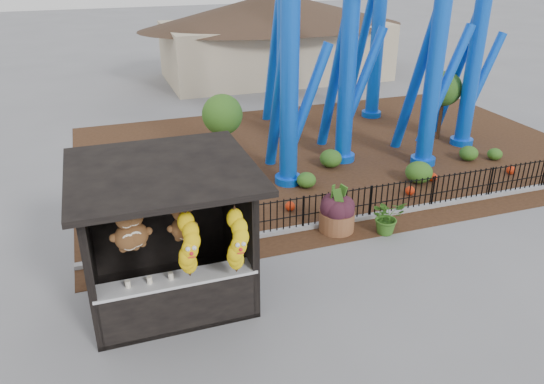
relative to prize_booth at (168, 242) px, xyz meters
name	(u,v)px	position (x,y,z in m)	size (l,w,h in m)	color
ground	(321,300)	(3.00, -0.90, -1.54)	(120.00, 120.00, 0.00)	slate
mulch_bed	(333,152)	(7.00, 7.10, -1.53)	(18.00, 12.00, 0.02)	#331E11
curb	(407,210)	(7.00, 2.10, -1.48)	(18.00, 0.18, 0.12)	gray
prize_booth	(168,242)	(0.00, 0.00, 0.00)	(3.50, 3.40, 3.12)	black
picket_fence	(436,192)	(7.90, 2.10, -1.04)	(12.20, 0.06, 1.00)	black
terracotta_planter	(337,221)	(4.64, 1.80, -1.26)	(0.94, 0.94, 0.55)	brown
planter_foliage	(338,201)	(4.64, 1.80, -0.67)	(0.70, 0.70, 0.64)	black
potted_plant	(387,216)	(5.82, 1.25, -1.06)	(0.87, 0.75, 0.97)	#274F17
landscaping	(398,166)	(8.15, 4.56, -1.24)	(8.62, 3.35, 0.69)	#2C5619
pavilion	(275,21)	(9.00, 19.10, 1.53)	(15.00, 15.00, 4.80)	#BFAD8C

